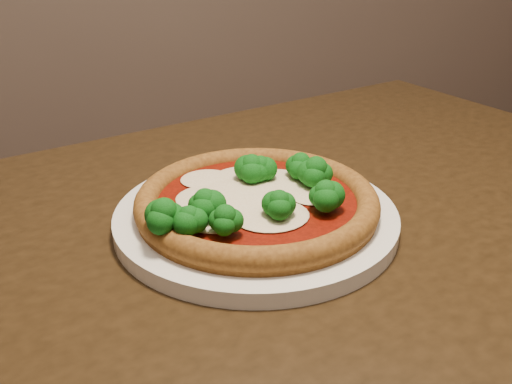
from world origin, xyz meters
name	(u,v)px	position (x,y,z in m)	size (l,w,h in m)	color
dining_table	(310,319)	(-0.15, 0.20, 0.65)	(1.31, 1.10, 0.75)	black
plate	(256,217)	(-0.19, 0.27, 0.76)	(0.32, 0.32, 0.02)	white
pizza	(257,199)	(-0.19, 0.26, 0.78)	(0.27, 0.27, 0.06)	brown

